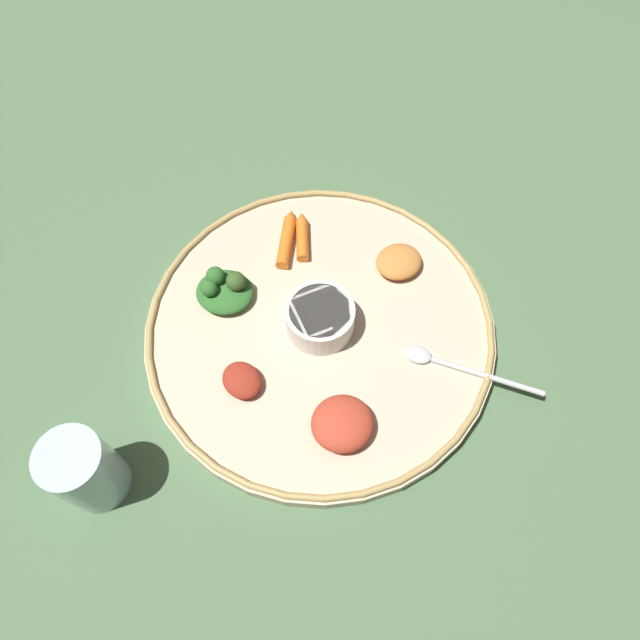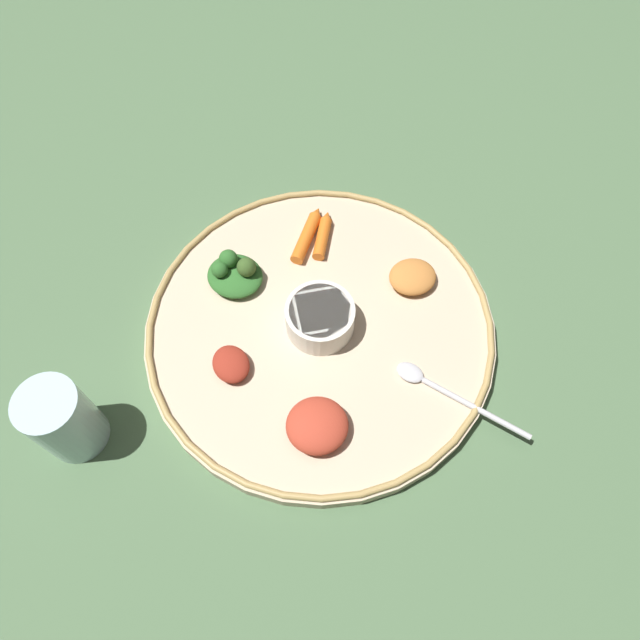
{
  "view_description": "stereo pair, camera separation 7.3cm",
  "coord_description": "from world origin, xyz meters",
  "px_view_note": "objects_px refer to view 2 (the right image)",
  "views": [
    {
      "loc": [
        0.35,
        -0.01,
        0.68
      ],
      "look_at": [
        0.0,
        0.0,
        0.04
      ],
      "focal_mm": 33.12,
      "sensor_mm": 36.0,
      "label": 1
    },
    {
      "loc": [
        0.34,
        0.07,
        0.68
      ],
      "look_at": [
        0.0,
        0.0,
        0.04
      ],
      "focal_mm": 33.12,
      "sensor_mm": 36.0,
      "label": 2
    }
  ],
  "objects_px": {
    "center_bowl": "(320,317)",
    "carrot_near_spoon": "(323,235)",
    "carrot_outer": "(308,234)",
    "spoon": "(441,389)",
    "drinking_glass": "(66,422)",
    "greens_pile": "(235,273)"
  },
  "relations": [
    {
      "from": "center_bowl",
      "to": "carrot_near_spoon",
      "type": "distance_m",
      "value": 0.14
    },
    {
      "from": "greens_pile",
      "to": "carrot_near_spoon",
      "type": "xyz_separation_m",
      "value": [
        -0.09,
        0.1,
        -0.01
      ]
    },
    {
      "from": "center_bowl",
      "to": "greens_pile",
      "type": "xyz_separation_m",
      "value": [
        -0.05,
        -0.12,
        -0.01
      ]
    },
    {
      "from": "carrot_outer",
      "to": "drinking_glass",
      "type": "xyz_separation_m",
      "value": [
        0.32,
        -0.21,
        0.02
      ]
    },
    {
      "from": "center_bowl",
      "to": "carrot_outer",
      "type": "xyz_separation_m",
      "value": [
        -0.13,
        -0.04,
        -0.01
      ]
    },
    {
      "from": "greens_pile",
      "to": "carrot_outer",
      "type": "bearing_deg",
      "value": 136.4
    },
    {
      "from": "spoon",
      "to": "carrot_near_spoon",
      "type": "bearing_deg",
      "value": -137.26
    },
    {
      "from": "center_bowl",
      "to": "spoon",
      "type": "xyz_separation_m",
      "value": [
        0.06,
        0.16,
        -0.02
      ]
    },
    {
      "from": "center_bowl",
      "to": "carrot_near_spoon",
      "type": "relative_size",
      "value": 1.1
    },
    {
      "from": "spoon",
      "to": "drinking_glass",
      "type": "distance_m",
      "value": 0.43
    },
    {
      "from": "spoon",
      "to": "carrot_near_spoon",
      "type": "height_order",
      "value": "carrot_near_spoon"
    },
    {
      "from": "center_bowl",
      "to": "spoon",
      "type": "distance_m",
      "value": 0.17
    },
    {
      "from": "greens_pile",
      "to": "carrot_near_spoon",
      "type": "relative_size",
      "value": 1.12
    },
    {
      "from": "carrot_outer",
      "to": "drinking_glass",
      "type": "height_order",
      "value": "drinking_glass"
    },
    {
      "from": "center_bowl",
      "to": "carrot_near_spoon",
      "type": "xyz_separation_m",
      "value": [
        -0.13,
        -0.02,
        -0.01
      ]
    },
    {
      "from": "carrot_outer",
      "to": "drinking_glass",
      "type": "relative_size",
      "value": 0.88
    },
    {
      "from": "spoon",
      "to": "carrot_near_spoon",
      "type": "distance_m",
      "value": 0.26
    },
    {
      "from": "drinking_glass",
      "to": "carrot_near_spoon",
      "type": "bearing_deg",
      "value": 144.1
    },
    {
      "from": "carrot_near_spoon",
      "to": "drinking_glass",
      "type": "distance_m",
      "value": 0.4
    },
    {
      "from": "center_bowl",
      "to": "carrot_outer",
      "type": "distance_m",
      "value": 0.14
    },
    {
      "from": "spoon",
      "to": "drinking_glass",
      "type": "xyz_separation_m",
      "value": [
        0.13,
        -0.41,
        0.02
      ]
    },
    {
      "from": "center_bowl",
      "to": "greens_pile",
      "type": "height_order",
      "value": "greens_pile"
    }
  ]
}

